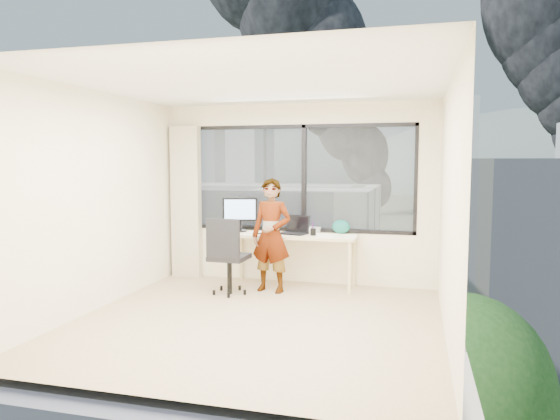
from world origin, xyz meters
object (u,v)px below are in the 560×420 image
(desk, at_px, (292,260))
(chair, at_px, (229,255))
(game_console, at_px, (307,230))
(monitor, at_px, (240,214))
(laptop, at_px, (293,226))
(person, at_px, (271,235))
(handbag, at_px, (341,227))

(desk, height_order, chair, chair)
(desk, distance_m, game_console, 0.50)
(chair, bearing_deg, game_console, 45.65)
(chair, distance_m, monitor, 0.84)
(desk, bearing_deg, monitor, 174.45)
(laptop, bearing_deg, person, -105.90)
(person, xyz_separation_m, game_console, (0.36, 0.59, 0.02))
(game_console, height_order, laptop, laptop)
(desk, relative_size, game_console, 5.65)
(person, relative_size, monitor, 3.06)
(handbag, bearing_deg, desk, -147.24)
(person, distance_m, handbag, 1.04)
(person, distance_m, monitor, 0.77)
(desk, height_order, monitor, monitor)
(game_console, bearing_deg, desk, -103.33)
(monitor, height_order, laptop, monitor)
(person, height_order, game_console, person)
(chair, relative_size, laptop, 2.72)
(laptop, height_order, handbag, laptop)
(desk, xyz_separation_m, game_console, (0.16, 0.24, 0.41))
(monitor, bearing_deg, person, -50.69)
(laptop, bearing_deg, desk, -152.97)
(chair, xyz_separation_m, laptop, (0.73, 0.62, 0.34))
(monitor, relative_size, laptop, 1.30)
(desk, bearing_deg, laptop, 10.72)
(laptop, relative_size, handbag, 1.52)
(person, bearing_deg, handbag, 43.32)
(chair, xyz_separation_m, person, (0.51, 0.26, 0.24))
(desk, bearing_deg, handbag, 18.71)
(monitor, bearing_deg, laptop, -20.23)
(chair, height_order, game_console, chair)
(desk, xyz_separation_m, handbag, (0.66, 0.22, 0.47))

